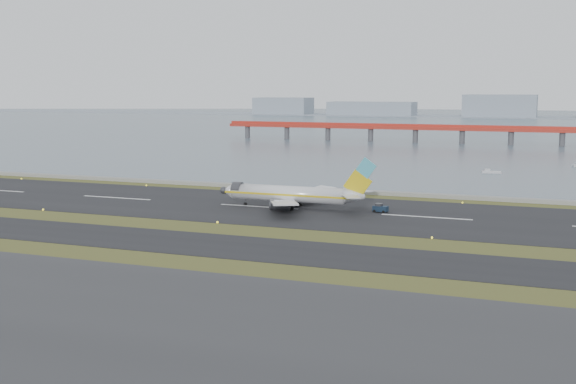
# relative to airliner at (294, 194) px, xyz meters

# --- Properties ---
(ground) EXTENTS (1000.00, 1000.00, 0.00)m
(ground) POSITION_rel_airliner_xyz_m (-8.69, -30.54, -3.46)
(ground) COLOR #344117
(ground) RESTS_ON ground
(apron_strip) EXTENTS (1000.00, 50.00, 0.10)m
(apron_strip) POSITION_rel_airliner_xyz_m (-8.69, -85.54, -3.41)
(apron_strip) COLOR #2D2D2F
(apron_strip) RESTS_ON ground
(taxiway_strip) EXTENTS (1000.00, 18.00, 0.10)m
(taxiway_strip) POSITION_rel_airliner_xyz_m (-8.69, -42.54, -3.41)
(taxiway_strip) COLOR black
(taxiway_strip) RESTS_ON ground
(runway_strip) EXTENTS (1000.00, 45.00, 0.10)m
(runway_strip) POSITION_rel_airliner_xyz_m (-8.69, -0.54, -3.41)
(runway_strip) COLOR black
(runway_strip) RESTS_ON ground
(seawall) EXTENTS (1000.00, 2.50, 1.00)m
(seawall) POSITION_rel_airliner_xyz_m (-8.69, 29.46, -2.96)
(seawall) COLOR gray
(seawall) RESTS_ON ground
(bay_water) EXTENTS (1400.00, 800.00, 1.30)m
(bay_water) POSITION_rel_airliner_xyz_m (-8.69, 429.46, -3.46)
(bay_water) COLOR #475866
(bay_water) RESTS_ON ground
(red_pier) EXTENTS (260.00, 5.00, 10.20)m
(red_pier) POSITION_rel_airliner_xyz_m (11.31, 219.46, 3.82)
(red_pier) COLOR #AF291E
(red_pier) RESTS_ON ground
(far_shoreline) EXTENTS (1400.00, 80.00, 60.50)m
(far_shoreline) POSITION_rel_airliner_xyz_m (4.93, 589.46, 2.61)
(far_shoreline) COLOR #8B97A4
(far_shoreline) RESTS_ON ground
(airliner) EXTENTS (38.52, 32.89, 12.80)m
(airliner) POSITION_rel_airliner_xyz_m (0.00, 0.00, 0.00)
(airliner) COLOR silver
(airliner) RESTS_ON ground
(pushback_tug) EXTENTS (3.56, 2.45, 2.10)m
(pushback_tug) POSITION_rel_airliner_xyz_m (20.33, 2.05, -2.44)
(pushback_tug) COLOR #132235
(pushback_tug) RESTS_ON ground
(workboat_near) EXTENTS (6.46, 3.05, 1.51)m
(workboat_near) POSITION_rel_airliner_xyz_m (37.01, 90.35, -2.98)
(workboat_near) COLOR #BCBCC1
(workboat_near) RESTS_ON ground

